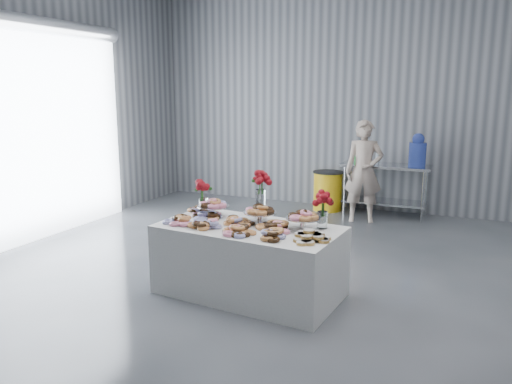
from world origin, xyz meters
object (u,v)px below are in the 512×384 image
(person, at_px, (364,171))
(trash_barrel, at_px, (328,191))
(display_table, at_px, (249,260))
(water_jug, at_px, (418,151))
(prep_table, at_px, (385,181))

(person, bearing_deg, trash_barrel, 131.97)
(display_table, distance_m, water_jug, 4.30)
(display_table, bearing_deg, trash_barrel, 93.89)
(water_jug, relative_size, person, 0.33)
(water_jug, height_order, trash_barrel, water_jug)
(prep_table, relative_size, water_jug, 2.71)
(water_jug, height_order, person, person)
(prep_table, height_order, person, person)
(water_jug, bearing_deg, display_table, -107.07)
(person, bearing_deg, display_table, -110.23)
(water_jug, distance_m, trash_barrel, 1.71)
(trash_barrel, bearing_deg, display_table, -86.11)
(display_table, bearing_deg, water_jug, 72.93)
(prep_table, xyz_separation_m, trash_barrel, (-1.02, -0.00, -0.26))
(display_table, xyz_separation_m, water_jug, (1.24, 4.04, 0.77))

